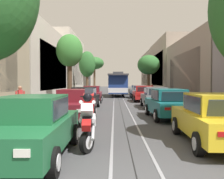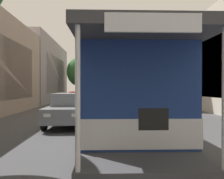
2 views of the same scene
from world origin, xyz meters
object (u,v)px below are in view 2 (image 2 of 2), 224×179
object	(u,v)px
parked_car_maroon_second_left	(128,96)
parked_car_grey_mid_right	(85,98)
street_tree_kerb_left_near	(137,69)
street_tree_kerb_right_near	(79,72)
pedestrian_on_right_pavement	(158,95)
parked_car_maroon_fourth_left	(146,101)
parked_car_yellow_near_right	(91,95)
parked_car_grey_fifth_right	(69,109)
street_tree_kerb_left_second	(167,54)
parked_car_black_mid_left	(136,98)
parked_car_red_fourth_right	(81,102)
parked_car_teal_second_right	(90,96)
cable_car_trolley	(125,93)
motorcycle_with_rider	(117,94)
parked_car_green_near_left	(125,94)

from	to	relation	value
parked_car_maroon_second_left	parked_car_grey_mid_right	world-z (taller)	same
parked_car_grey_mid_right	street_tree_kerb_left_near	bearing A→B (deg)	-121.83
street_tree_kerb_right_near	pedestrian_on_right_pavement	distance (m)	12.61
parked_car_maroon_second_left	parked_car_maroon_fourth_left	distance (m)	11.36
parked_car_grey_mid_right	parked_car_yellow_near_right	bearing A→B (deg)	-89.85
parked_car_grey_fifth_right	street_tree_kerb_left_second	size ratio (longest dim) A/B	0.68
parked_car_black_mid_left	parked_car_grey_mid_right	bearing A→B (deg)	10.90
parked_car_grey_mid_right	parked_car_grey_fifth_right	distance (m)	11.68
parked_car_yellow_near_right	street_tree_kerb_left_second	bearing A→B (deg)	116.01
parked_car_grey_fifth_right	street_tree_kerb_left_near	size ratio (longest dim) A/B	0.63
parked_car_red_fourth_right	parked_car_maroon_fourth_left	bearing A→B (deg)	-167.56
parked_car_maroon_second_left	parked_car_teal_second_right	bearing A→B (deg)	8.59
pedestrian_on_right_pavement	cable_car_trolley	bearing A→B (deg)	73.08
street_tree_kerb_left_second	street_tree_kerb_right_near	world-z (taller)	street_tree_kerb_right_near
parked_car_black_mid_left	motorcycle_with_rider	bearing A→B (deg)	-82.23
parked_car_red_fourth_right	cable_car_trolley	xyz separation A→B (m)	(-2.40, 8.81, 0.86)
parked_car_teal_second_right	street_tree_kerb_left_second	xyz separation A→B (m)	(-7.06, 9.59, 3.94)
street_tree_kerb_left_near	pedestrian_on_right_pavement	xyz separation A→B (m)	(-1.58, 6.72, -3.73)
parked_car_maroon_second_left	motorcycle_with_rider	distance (m)	5.40
parked_car_yellow_near_right	parked_car_grey_fifth_right	distance (m)	22.68
parked_car_green_near_left	cable_car_trolley	distance (m)	27.52
parked_car_maroon_fourth_left	parked_car_yellow_near_right	distance (m)	16.90
street_tree_kerb_left_near	parked_car_maroon_second_left	bearing A→B (deg)	69.10
motorcycle_with_rider	pedestrian_on_right_pavement	distance (m)	8.46
parked_car_yellow_near_right	parked_car_green_near_left	bearing A→B (deg)	-164.84
street_tree_kerb_left_near	pedestrian_on_right_pavement	world-z (taller)	street_tree_kerb_left_near
parked_car_grey_fifth_right	parked_car_green_near_left	bearing A→B (deg)	-101.86
parked_car_green_near_left	motorcycle_with_rider	bearing A→B (deg)	31.75
parked_car_yellow_near_right	parked_car_maroon_second_left	bearing A→B (deg)	137.75
street_tree_kerb_left_near	parked_car_yellow_near_right	bearing A→B (deg)	2.31
parked_car_green_near_left	motorcycle_with_rider	size ratio (longest dim) A/B	2.33
parked_car_green_near_left	parked_car_red_fourth_right	xyz separation A→B (m)	(4.98, 18.57, 0.00)
parked_car_green_near_left	parked_car_grey_fifth_right	world-z (taller)	same
parked_car_green_near_left	cable_car_trolley	xyz separation A→B (m)	(2.58, 27.39, 0.86)
pedestrian_on_right_pavement	street_tree_kerb_left_second	bearing A→B (deg)	81.40
parked_car_maroon_second_left	cable_car_trolley	xyz separation A→B (m)	(2.47, 21.29, 0.86)
parked_car_grey_fifth_right	pedestrian_on_right_pavement	xyz separation A→B (m)	(-8.42, -16.25, 0.18)
parked_car_grey_mid_right	street_tree_kerb_right_near	world-z (taller)	street_tree_kerb_right_near
parked_car_red_fourth_right	parked_car_maroon_second_left	bearing A→B (deg)	-111.31
parked_car_grey_mid_right	motorcycle_with_rider	world-z (taller)	motorcycle_with_rider
parked_car_black_mid_left	motorcycle_with_rider	distance (m)	10.67
parked_car_grey_mid_right	street_tree_kerb_left_second	bearing A→B (deg)	151.28
parked_car_grey_mid_right	parked_car_grey_fifth_right	xyz separation A→B (m)	(-0.16, 11.68, 0.00)
street_tree_kerb_left_second	cable_car_trolley	xyz separation A→B (m)	(4.65, 10.96, -3.08)
street_tree_kerb_left_second	street_tree_kerb_right_near	bearing A→B (deg)	-59.10
parked_car_green_near_left	pedestrian_on_right_pavement	distance (m)	8.55
parked_car_teal_second_right	parked_car_red_fourth_right	world-z (taller)	same
parked_car_teal_second_right	parked_car_green_near_left	bearing A→B (deg)	-126.14
street_tree_kerb_right_near	parked_car_grey_fifth_right	bearing A→B (deg)	94.74
motorcycle_with_rider	pedestrian_on_right_pavement	world-z (taller)	motorcycle_with_rider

